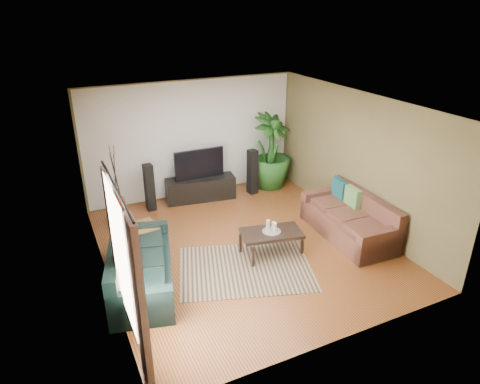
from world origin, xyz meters
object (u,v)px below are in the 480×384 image
sofa_left (142,263)px  speaker_left (149,187)px  potted_plant (270,151)px  sofa_right (349,216)px  vase (119,204)px  speaker_right (252,172)px  side_table (143,239)px  television (199,164)px  pedestal (120,217)px  coffee_table (271,242)px  tv_stand (201,189)px

sofa_left → speaker_left: size_ratio=2.03×
speaker_left → potted_plant: 3.06m
sofa_right → vase: 4.62m
speaker_right → side_table: (-3.02, -1.53, -0.27)m
sofa_left → speaker_left: bearing=-2.8°
side_table → television: bearing=44.6°
sofa_left → pedestal: size_ratio=6.95×
television → side_table: 2.55m
potted_plant → vase: (-3.78, -0.43, -0.46)m
coffee_table → tv_stand: size_ratio=0.69×
side_table → coffee_table: bearing=-26.3°
pedestal → vase: 0.30m
potted_plant → pedestal: size_ratio=5.90×
tv_stand → pedestal: size_ratio=5.13×
speaker_right → pedestal: size_ratio=3.50×
speaker_right → speaker_left: bearing=170.1°
potted_plant → side_table: bearing=-154.3°
speaker_right → pedestal: (-3.18, -0.22, -0.39)m
vase → coffee_table: bearing=-46.0°
tv_stand → sofa_right: bearing=-46.3°
speaker_right → side_table: size_ratio=1.98×
tv_stand → side_table: size_ratio=2.90×
tv_stand → vase: (-1.93, -0.41, 0.19)m
coffee_table → vase: (-2.27, 2.35, 0.23)m
sofa_right → television: size_ratio=1.78×
television → vase: 2.02m
speaker_right → pedestal: speaker_right is taller
television → pedestal: television is taller
coffee_table → potted_plant: bearing=73.7°
television → pedestal: bearing=-167.3°
speaker_right → pedestal: bearing=177.8°
sofa_left → speaker_right: (3.27, 2.53, 0.12)m
television → potted_plant: 1.85m
sofa_left → coffee_table: (2.35, -0.04, -0.20)m
potted_plant → sofa_left: bearing=-144.7°
sofa_left → speaker_left: (0.83, 2.68, 0.10)m
sofa_right → speaker_left: bearing=-128.3°
tv_stand → television: television is taller
speaker_right → potted_plant: potted_plant is taller
speaker_left → vase: (-0.74, -0.38, -0.08)m
tv_stand → side_table: (-1.77, -1.72, 0.01)m
sofa_left → pedestal: sofa_left is taller
sofa_left → speaker_right: speaker_right is taller
tv_stand → speaker_left: speaker_left is taller
sofa_right → pedestal: sofa_right is taller
side_table → tv_stand: bearing=44.3°
tv_stand → potted_plant: (1.84, 0.02, 0.65)m
coffee_table → tv_stand: (-0.34, 2.76, 0.04)m
speaker_right → pedestal: 3.22m
sofa_right → television: television is taller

